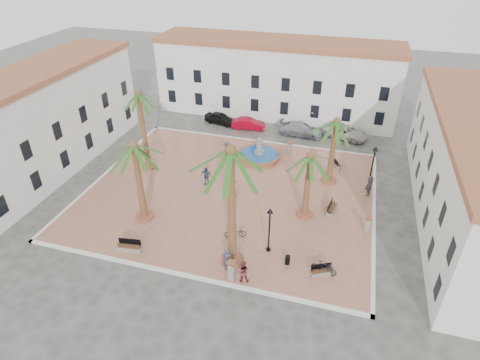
{
  "coord_description": "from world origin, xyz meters",
  "views": [
    {
      "loc": [
        9.59,
        -29.6,
        21.09
      ],
      "look_at": [
        1.0,
        0.0,
        1.6
      ],
      "focal_mm": 30.0,
      "sensor_mm": 36.0,
      "label": 1
    }
  ],
  "objects": [
    {
      "name": "car_red",
      "position": [
        -2.02,
        14.13,
        0.68
      ],
      "size": [
        4.24,
        1.89,
        1.35
      ],
      "primitive_type": "imported",
      "rotation": [
        0.0,
        0.0,
        1.68
      ],
      "color": "#A4031A",
      "rests_on": "ground"
    },
    {
      "name": "fountain",
      "position": [
        1.04,
        7.16,
        0.48
      ],
      "size": [
        4.64,
        4.64,
        2.4
      ],
      "color": "#A8573A",
      "rests_on": "plaza"
    },
    {
      "name": "bollard_e",
      "position": [
        12.4,
        -2.43,
        0.87
      ],
      "size": [
        0.5,
        0.5,
        1.39
      ],
      "rotation": [
        0.0,
        0.0,
        0.01
      ],
      "color": "gray",
      "rests_on": "plaza"
    },
    {
      "name": "bench_ne",
      "position": [
        9.14,
        7.56,
        0.4
      ],
      "size": [
        1.25,
        1.72,
        0.88
      ],
      "rotation": [
        0.0,
        0.0,
        2.07
      ],
      "color": "gray",
      "rests_on": "plaza"
    },
    {
      "name": "kerb_e",
      "position": [
        13.0,
        0.0,
        0.08
      ],
      "size": [
        0.3,
        22.3,
        0.16
      ],
      "primitive_type": "cube",
      "color": "silver",
      "rests_on": "ground"
    },
    {
      "name": "palm_sw",
      "position": [
        -5.77,
        -5.77,
        6.23
      ],
      "size": [
        4.99,
        4.99,
        7.23
      ],
      "color": "#A8573A",
      "rests_on": "plaza"
    },
    {
      "name": "bench_s",
      "position": [
        -4.91,
        -9.83,
        0.42
      ],
      "size": [
        1.91,
        0.82,
        0.97
      ],
      "rotation": [
        0.0,
        0.0,
        0.14
      ],
      "color": "gray",
      "rests_on": "plaza"
    },
    {
      "name": "bollard_se",
      "position": [
        3.41,
        -10.4,
        0.95
      ],
      "size": [
        0.57,
        0.57,
        1.54
      ],
      "rotation": [
        0.0,
        0.0,
        -0.03
      ],
      "color": "gray",
      "rests_on": "plaza"
    },
    {
      "name": "car_white",
      "position": [
        9.58,
        14.88,
        0.72
      ],
      "size": [
        5.71,
        3.98,
        1.45
      ],
      "primitive_type": "imported",
      "rotation": [
        0.0,
        0.0,
        1.24
      ],
      "color": "beige",
      "rests_on": "ground"
    },
    {
      "name": "pedestrian_north",
      "position": [
        -2.22,
        6.22,
        1.07
      ],
      "size": [
        0.82,
        1.26,
        1.85
      ],
      "primitive_type": "imported",
      "rotation": [
        0.0,
        0.0,
        1.68
      ],
      "color": "#49494D",
      "rests_on": "plaza"
    },
    {
      "name": "ground",
      "position": [
        0.0,
        0.0,
        0.0
      ],
      "size": [
        120.0,
        120.0,
        0.0
      ],
      "primitive_type": "plane",
      "color": "#56544F",
      "rests_on": "ground"
    },
    {
      "name": "pedestrian_fountain_a",
      "position": [
        0.6,
        -0.34,
        1.03
      ],
      "size": [
        1.03,
        0.94,
        1.77
      ],
      "primitive_type": "imported",
      "rotation": [
        0.0,
        0.0,
        0.57
      ],
      "color": "#96785F",
      "rests_on": "plaza"
    },
    {
      "name": "bollard_n",
      "position": [
        4.0,
        9.07,
        0.84
      ],
      "size": [
        0.57,
        0.57,
        1.32
      ],
      "rotation": [
        0.0,
        0.0,
        -0.23
      ],
      "color": "gray",
      "rests_on": "plaza"
    },
    {
      "name": "pedestrian_east",
      "position": [
        12.4,
        3.16,
        1.1
      ],
      "size": [
        0.86,
        1.84,
        1.9
      ],
      "primitive_type": "imported",
      "rotation": [
        0.0,
        0.0,
        -1.75
      ],
      "color": "#66594E",
      "rests_on": "plaza"
    },
    {
      "name": "cyclist_a",
      "position": [
        2.88,
        -9.69,
        1.13
      ],
      "size": [
        0.76,
        0.54,
        1.96
      ],
      "primitive_type": "imported",
      "rotation": [
        0.0,
        0.0,
        3.24
      ],
      "color": "#3A3E57",
      "rests_on": "plaza"
    },
    {
      "name": "building_west",
      "position": [
        -19.0,
        0.0,
        5.02
      ],
      "size": [
        6.4,
        24.4,
        10.0
      ],
      "rotation": [
        0.0,
        0.0,
        1.57
      ],
      "color": "white",
      "rests_on": "ground"
    },
    {
      "name": "palm_s",
      "position": [
        2.95,
        -8.72,
        8.46
      ],
      "size": [
        5.42,
        5.42,
        9.65
      ],
      "color": "#A8573A",
      "rests_on": "plaza"
    },
    {
      "name": "kerb_s",
      "position": [
        0.0,
        -11.0,
        0.08
      ],
      "size": [
        26.3,
        0.3,
        0.16
      ],
      "primitive_type": "cube",
      "color": "silver",
      "rests_on": "ground"
    },
    {
      "name": "building_north",
      "position": [
        -0.0,
        19.99,
        4.77
      ],
      "size": [
        30.4,
        7.4,
        9.5
      ],
      "color": "white",
      "rests_on": "ground"
    },
    {
      "name": "palm_e",
      "position": [
        7.23,
        -1.59,
        5.18
      ],
      "size": [
        4.71,
        4.71,
        6.1
      ],
      "color": "#A8573A",
      "rests_on": "plaza"
    },
    {
      "name": "palm_nw",
      "position": [
        -9.38,
        1.95,
        7.3
      ],
      "size": [
        4.63,
        4.63,
        8.29
      ],
      "color": "#A8573A",
      "rests_on": "plaza"
    },
    {
      "name": "car_silver",
      "position": [
        4.42,
        14.15,
        0.76
      ],
      "size": [
        5.31,
        2.36,
        1.51
      ],
      "primitive_type": "imported",
      "rotation": [
        0.0,
        0.0,
        1.52
      ],
      "color": "#A7A7AF",
      "rests_on": "ground"
    },
    {
      "name": "building_east",
      "position": [
        19.99,
        2.0,
        4.52
      ],
      "size": [
        7.4,
        26.4,
        9.0
      ],
      "rotation": [
        0.0,
        0.0,
        1.57
      ],
      "color": "white",
      "rests_on": "ground"
    },
    {
      "name": "bicycle_b",
      "position": [
        9.54,
        -8.15,
        0.71
      ],
      "size": [
        1.91,
        0.79,
        1.11
      ],
      "primitive_type": "imported",
      "rotation": [
        0.0,
        0.0,
        1.42
      ],
      "color": "black",
      "rests_on": "plaza"
    },
    {
      "name": "kerb_w",
      "position": [
        -13.0,
        0.0,
        0.08
      ],
      "size": [
        0.3,
        22.3,
        0.16
      ],
      "primitive_type": "cube",
      "color": "silver",
      "rests_on": "ground"
    },
    {
      "name": "bicycle_a",
      "position": [
        2.4,
        -6.08,
        0.61
      ],
      "size": [
        1.85,
        1.14,
        0.92
      ],
      "primitive_type": "imported",
      "rotation": [
        0.0,
        0.0,
        1.9
      ],
      "color": "black",
      "rests_on": "plaza"
    },
    {
      "name": "car_black",
      "position": [
        -5.84,
        14.71,
        0.7
      ],
      "size": [
        4.35,
        2.46,
        1.4
      ],
      "primitive_type": "imported",
      "rotation": [
        0.0,
        0.0,
        1.36
      ],
      "color": "black",
      "rests_on": "ground"
    },
    {
      "name": "palm_ne",
      "position": [
        8.69,
        4.53,
        5.7
      ],
      "size": [
        4.83,
        4.83,
        6.66
      ],
      "color": "#A8573A",
      "rests_on": "plaza"
    },
    {
      "name": "litter_bin",
      "position": [
        6.91,
        -7.88,
        0.51
      ],
      "size": [
        0.37,
        0.37,
        0.73
      ],
      "primitive_type": "cylinder",
      "color": "black",
      "rests_on": "plaza"
    },
    {
      "name": "kerb_n",
      "position": [
        0.0,
        11.0,
        0.08
      ],
      "size": [
        26.3,
        0.3,
        0.16
      ],
      "primitive_type": "cube",
      "color": "silver",
      "rests_on": "ground"
    },
    {
      "name": "lamppost_e",
      "position": [
        12.4,
        4.23,
        3.17
      ],
      "size": [
        0.48,
        0.48,
        4.46
      ],
      "color": "black",
      "rests_on": "plaza"
    },
    {
      "name": "plaza",
      "position": [
        0.0,
        0.0,
        0.07
      ],
      "size": [
        26.0,
        22.0,
        0.15
      ],
      "primitive_type": "cube",
      "color": "#B57259",
      "rests_on": "ground"
    },
    {
      "name": "bench_e",
      "position": [
        9.43,
        -0.58,
        0.41
      ],
      "size": [
        0.83,
        1.83,
        0.93
      ],
      "rotation": [
        0.0,
        0.0,
        1.4
      ],
      "color": "gray",
      "rests_on": "plaza"
    },
    {
      "name": "bench_se",
      "position": [
        9.44,
        -8.28,
        0.39
      ],
      "size": [
        1.65,
        1.18,
        0.85
      ],
      "rotation": [
        0.0,
        0.0,
        0.48
      ],
      "color": "gray",
      "rests_on": "plaza"
    },
    {
      "name": "pedestrian_fountain_b",
      "position": [
        -2.53,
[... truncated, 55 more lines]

